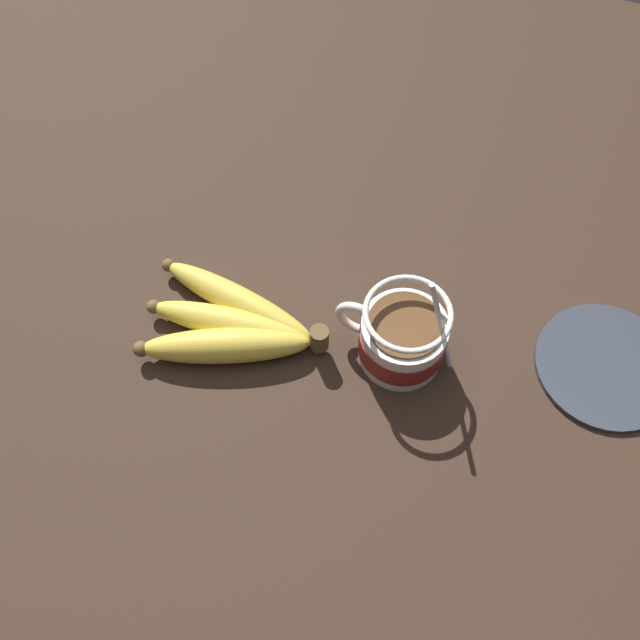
% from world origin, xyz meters
% --- Properties ---
extents(table, '(1.39, 1.39, 0.04)m').
position_xyz_m(table, '(0.00, 0.00, 0.02)').
color(table, '#332319').
rests_on(table, ground).
extents(coffee_mug, '(0.13, 0.09, 0.15)m').
position_xyz_m(coffee_mug, '(-0.05, -0.01, 0.07)').
color(coffee_mug, white).
rests_on(coffee_mug, table).
extents(banana_bunch, '(0.21, 0.14, 0.04)m').
position_xyz_m(banana_bunch, '(0.13, 0.04, 0.06)').
color(banana_bunch, brown).
rests_on(banana_bunch, table).
extents(small_plate, '(0.15, 0.15, 0.01)m').
position_xyz_m(small_plate, '(-0.26, -0.08, 0.04)').
color(small_plate, '#333842').
rests_on(small_plate, table).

